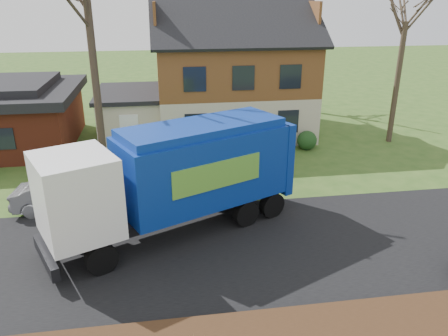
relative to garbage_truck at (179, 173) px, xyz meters
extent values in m
plane|color=#2D4E1A|center=(1.96, -1.57, -2.26)|extent=(120.00, 120.00, 0.00)
cube|color=black|center=(1.96, -1.57, -2.25)|extent=(80.00, 7.00, 0.02)
cube|color=beige|center=(3.96, 12.43, -0.91)|extent=(9.00, 7.50, 2.70)
cube|color=brown|center=(3.96, 12.43, 1.84)|extent=(9.00, 7.50, 2.80)
cube|color=beige|center=(-2.24, 11.93, -0.96)|extent=(3.50, 5.50, 2.60)
cube|color=black|center=(-2.24, 11.93, 0.46)|extent=(3.90, 5.90, 0.24)
cylinder|color=black|center=(-2.61, -2.33, -1.76)|extent=(1.06, 0.73, 1.01)
cylinder|color=black|center=(-3.46, -0.48, -1.76)|extent=(1.06, 0.73, 1.01)
cylinder|color=black|center=(2.41, -0.01, -1.76)|extent=(1.06, 0.73, 1.01)
cylinder|color=black|center=(1.55, 1.84, -1.76)|extent=(1.06, 0.73, 1.01)
cylinder|color=black|center=(3.55, 0.52, -1.76)|extent=(1.06, 0.73, 1.01)
cylinder|color=black|center=(2.69, 2.37, -1.76)|extent=(1.06, 0.73, 1.01)
cube|color=black|center=(0.04, 0.02, -1.44)|extent=(8.05, 4.56, 0.34)
cube|color=white|center=(-3.26, -1.51, 0.06)|extent=(3.04, 3.14, 2.62)
cube|color=black|center=(-4.22, -1.96, 0.21)|extent=(0.97, 1.97, 0.87)
cube|color=black|center=(-4.31, -2.00, -1.73)|extent=(1.24, 2.30, 0.44)
cube|color=navy|center=(0.88, 0.41, 0.06)|extent=(6.56, 4.77, 2.62)
cube|color=navy|center=(0.88, 0.41, 1.52)|extent=(6.17, 4.38, 0.29)
cube|color=navy|center=(3.74, 1.73, -0.03)|extent=(1.35, 2.39, 2.81)
cube|color=#5B9D33|center=(1.26, -0.77, 0.16)|extent=(3.18, 1.50, 0.97)
cube|color=#5B9D33|center=(0.23, 1.46, 0.16)|extent=(3.18, 1.50, 0.97)
imported|color=#979A9E|center=(-4.44, 2.25, -1.60)|extent=(4.18, 1.81, 1.34)
cylinder|color=#3B2D23|center=(-3.40, 6.50, 1.99)|extent=(0.35, 0.35, 8.50)
cylinder|color=#413427|center=(12.87, 8.75, 1.13)|extent=(0.31, 0.31, 6.80)
cylinder|color=#463B2A|center=(6.58, 19.94, 2.41)|extent=(0.36, 0.36, 9.34)
camera|label=1|loc=(-0.59, -14.28, 5.81)|focal=35.00mm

